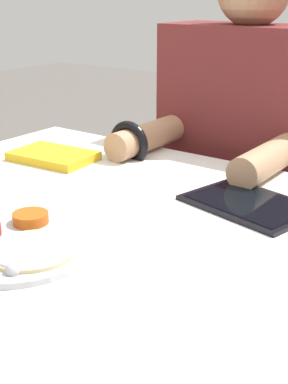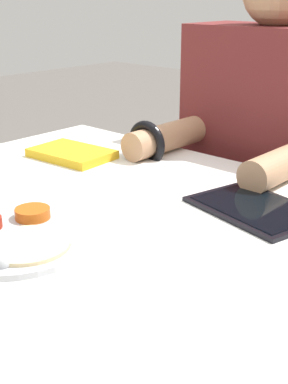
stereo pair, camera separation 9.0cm
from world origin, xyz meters
name	(u,v)px [view 2 (the right image)]	position (x,y,z in m)	size (l,w,h in m)	color
dining_table	(99,377)	(0.00, 0.00, 0.38)	(1.03, 0.86, 0.76)	silver
thali_tray	(16,236)	(0.01, -0.17, 0.77)	(0.27, 0.27, 0.03)	#B7BABF
red_notebook	(72,154)	(-0.28, 0.19, 0.77)	(0.20, 0.14, 0.02)	silver
tablet_device	(256,208)	(0.23, 0.20, 0.76)	(0.26, 0.21, 0.01)	black
person_diner	(260,211)	(0.01, 0.60, 0.57)	(0.43, 0.46, 1.23)	black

